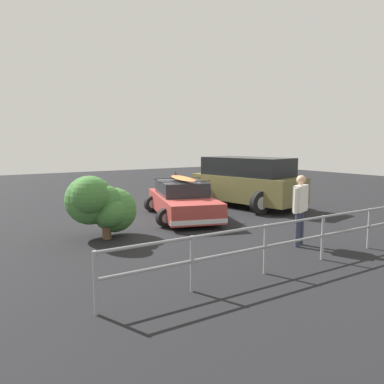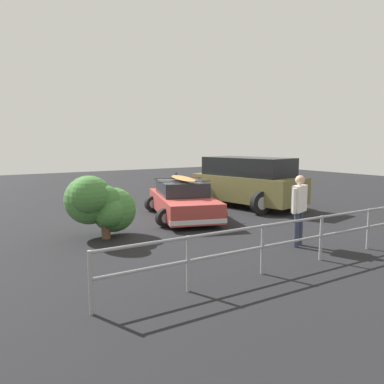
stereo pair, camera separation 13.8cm
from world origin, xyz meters
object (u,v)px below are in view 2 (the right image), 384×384
Objects in this scene: suv_car at (247,182)px; person_bystander at (299,204)px; bush_near_left at (100,204)px; sedan_car at (182,200)px.

person_bystander is at bearing 61.07° from suv_car.
suv_car is 2.72× the size of person_bystander.
person_bystander is 5.22m from bush_near_left.
suv_car is 2.52× the size of bush_near_left.
sedan_car is 3.61m from bush_near_left.
person_bystander reaches higher than bush_near_left.
sedan_car is at bearing 5.68° from suv_car.
person_bystander is at bearing 137.46° from bush_near_left.
person_bystander is (-0.47, 4.76, 0.48)m from sedan_car.
suv_car is at bearing -166.79° from bush_near_left.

